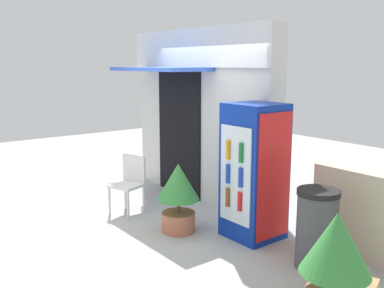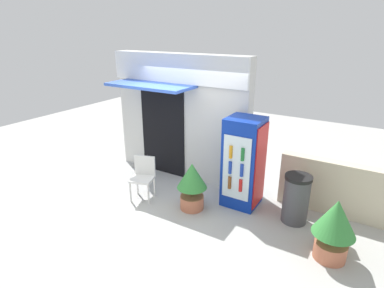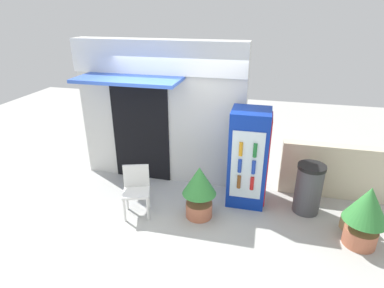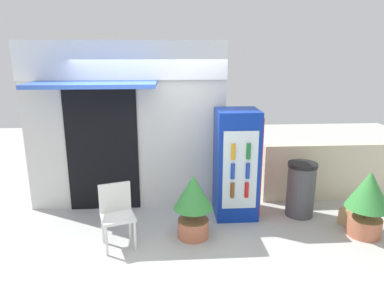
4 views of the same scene
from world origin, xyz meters
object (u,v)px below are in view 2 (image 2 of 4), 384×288
(potted_plant_curbside, at_px, (335,225))
(trash_bin, at_px, (296,199))
(potted_plant_near_shop, at_px, (192,182))
(cardboard_box, at_px, (334,239))
(drink_cooler, at_px, (244,163))
(plastic_chair, at_px, (143,174))

(potted_plant_curbside, bearing_deg, trash_bin, 135.17)
(potted_plant_near_shop, distance_m, trash_bin, 1.89)
(trash_bin, xyz_separation_m, cardboard_box, (0.73, -0.38, -0.31))
(drink_cooler, xyz_separation_m, plastic_chair, (-1.81, -0.81, -0.37))
(potted_plant_curbside, bearing_deg, drink_cooler, 155.76)
(plastic_chair, bearing_deg, potted_plant_near_shop, 7.34)
(potted_plant_curbside, xyz_separation_m, cardboard_box, (0.01, 0.33, -0.44))
(drink_cooler, height_order, trash_bin, drink_cooler)
(potted_plant_near_shop, relative_size, cardboard_box, 2.43)
(potted_plant_near_shop, bearing_deg, cardboard_box, 4.58)
(potted_plant_near_shop, xyz_separation_m, trash_bin, (1.79, 0.58, -0.10))
(plastic_chair, distance_m, cardboard_box, 3.62)
(drink_cooler, relative_size, trash_bin, 1.95)
(trash_bin, relative_size, cardboard_box, 2.32)
(plastic_chair, bearing_deg, cardboard_box, 5.40)
(cardboard_box, bearing_deg, plastic_chair, -174.60)
(potted_plant_near_shop, height_order, trash_bin, potted_plant_near_shop)
(potted_plant_curbside, distance_m, trash_bin, 1.02)
(potted_plant_curbside, height_order, cardboard_box, potted_plant_curbside)
(cardboard_box, bearing_deg, potted_plant_near_shop, -175.42)
(trash_bin, bearing_deg, potted_plant_near_shop, -161.95)
(potted_plant_near_shop, relative_size, potted_plant_curbside, 0.95)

